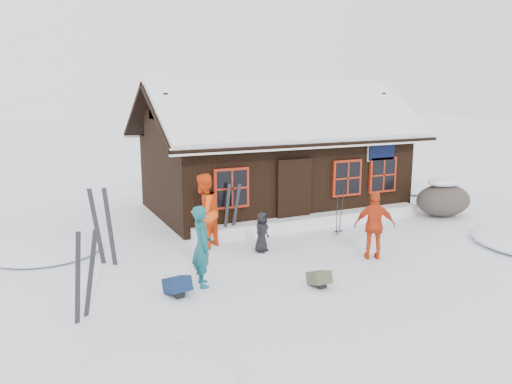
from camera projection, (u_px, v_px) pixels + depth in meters
The scene contains 15 objects.
ground at pixel (310, 254), 12.48m from camera, with size 120.00×120.00×0.00m, color white.
mountain_hut at pixel (273, 163), 17.21m from camera, with size 8.90×6.09×4.42m.
snow_drift at pixel (314, 220), 15.07m from camera, with size 7.60×0.60×0.35m, color white.
snow_mounds at pixel (325, 228), 14.83m from camera, with size 20.60×13.20×0.48m.
skier_teal at pixel (202, 246), 10.32m from camera, with size 0.63×0.41×1.72m, color #125358.
skier_orange_left at pixel (204, 211), 12.81m from camera, with size 0.95×0.74×1.95m, color #F04910.
skier_orange_right at pixel (375, 225), 12.00m from camera, with size 0.98×0.41×1.67m, color red.
skier_crouched at pixel (262, 232), 12.59m from camera, with size 0.50×0.33×1.03m, color black.
boulder at pixel (443, 199), 16.24m from camera, with size 1.90×1.42×1.12m.
ski_pair_left at pixel (84, 276), 8.85m from camera, with size 0.54×0.33×1.66m.
ski_pair_mid at pixel (103, 228), 11.60m from camera, with size 0.56×0.32×1.88m.
ski_pair_right at pixel (231, 212), 13.78m from camera, with size 0.56×0.15×1.57m.
ski_poles at pixel (339, 212), 14.13m from camera, with size 0.24×0.12×1.35m.
backpack_blue at pixel (177, 288), 9.93m from camera, with size 0.42×0.55×0.30m, color #102044.
backpack_olive at pixel (319, 281), 10.37m from camera, with size 0.37×0.49×0.26m, color #474733.
Camera 1 is at (-6.33, -10.20, 3.99)m, focal length 35.00 mm.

